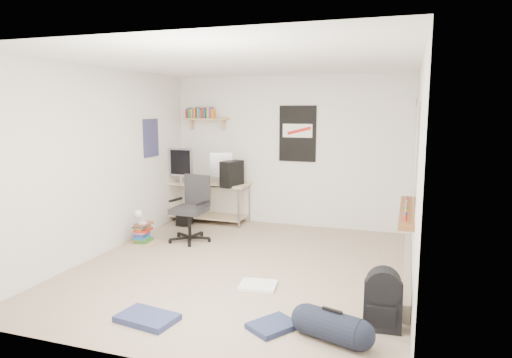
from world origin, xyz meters
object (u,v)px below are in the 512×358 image
(backpack, at_px, (383,306))
(duffel_bag, at_px, (332,325))
(desk, at_px, (208,201))
(book_stack, at_px, (143,233))
(office_chair, at_px, (189,209))

(backpack, height_order, duffel_bag, backpack)
(desk, relative_size, book_stack, 3.30)
(office_chair, bearing_deg, book_stack, -141.78)
(desk, distance_m, backpack, 4.39)
(office_chair, relative_size, backpack, 2.21)
(desk, relative_size, office_chair, 1.51)
(desk, bearing_deg, book_stack, -91.44)
(backpack, bearing_deg, duffel_bag, -138.30)
(desk, distance_m, office_chair, 1.21)
(desk, xyz_separation_m, duffel_bag, (2.74, -3.47, -0.22))
(desk, height_order, backpack, desk)
(office_chair, height_order, backpack, office_chair)
(backpack, xyz_separation_m, book_stack, (-3.50, 1.57, -0.05))
(desk, distance_m, duffel_bag, 4.43)
(book_stack, bearing_deg, backpack, -24.22)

